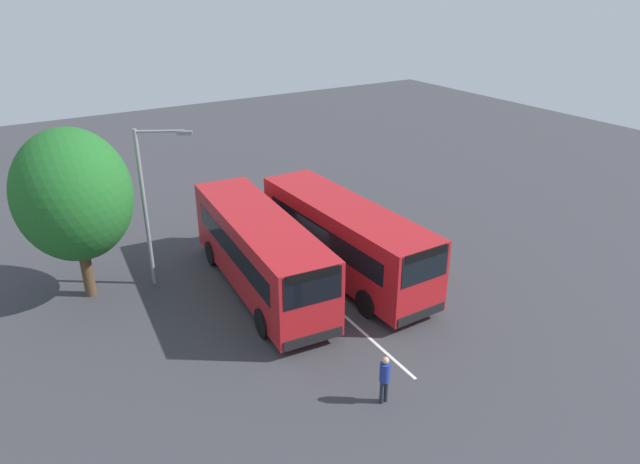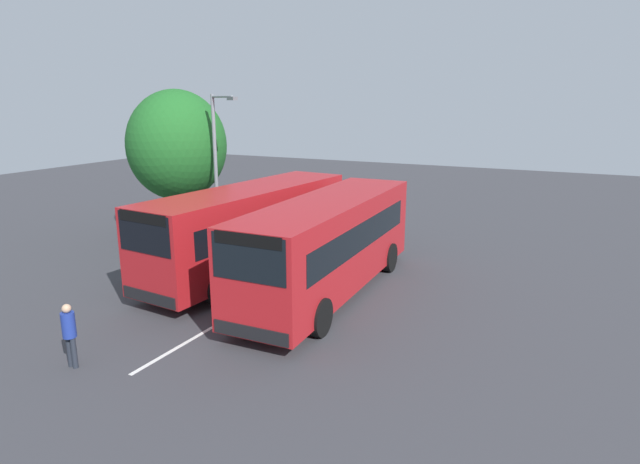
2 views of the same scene
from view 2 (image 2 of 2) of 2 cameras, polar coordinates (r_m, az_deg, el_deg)
ground_plane at (r=19.08m, az=-2.84°, el=-5.24°), size 72.92×72.92×0.00m
bus_far_left at (r=19.58m, az=-7.65°, el=0.59°), size 9.93×3.28×3.21m
bus_center_left at (r=17.25m, az=0.95°, el=-1.13°), size 9.80×2.67×3.21m
pedestrian at (r=14.14m, az=-25.56°, el=-9.63°), size 0.33×0.33×1.63m
street_lamp at (r=23.36m, az=-11.06°, el=7.70°), size 1.17×2.00×6.56m
depot_tree at (r=25.42m, az=-15.21°, el=9.04°), size 4.81×4.33×6.82m
lane_stripe_outer_left at (r=19.08m, az=-2.84°, el=-5.23°), size 15.28×0.63×0.01m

